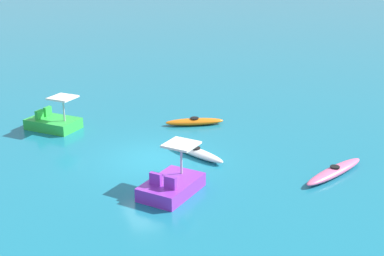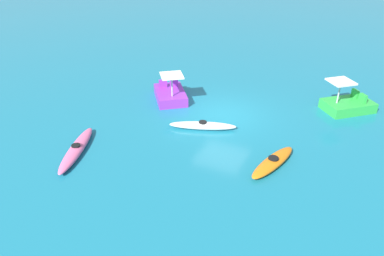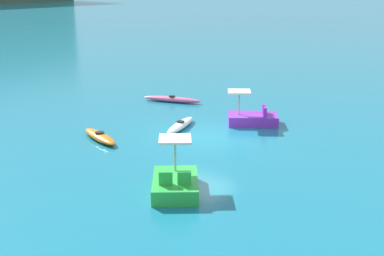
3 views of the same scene
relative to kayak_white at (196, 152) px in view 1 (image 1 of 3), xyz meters
The scene contains 6 objects.
ground_plane 1.79m from the kayak_white, 101.17° to the right, with size 600.00×600.00×0.00m, color #19728C.
kayak_white is the anchor object (origin of this frame).
kayak_pink 5.67m from the kayak_white, 46.99° to the left, with size 1.83×3.57×0.37m.
kayak_orange 4.01m from the kayak_white, 158.00° to the left, with size 1.37×2.93×0.37m.
pedal_boat_purple 3.64m from the kayak_white, 36.80° to the right, with size 2.66×2.82×1.68m.
pedal_boat_green 7.65m from the kayak_white, 139.37° to the right, with size 2.79×2.72×1.68m.
Camera 1 is at (19.29, -6.33, 8.44)m, focal length 49.43 mm.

